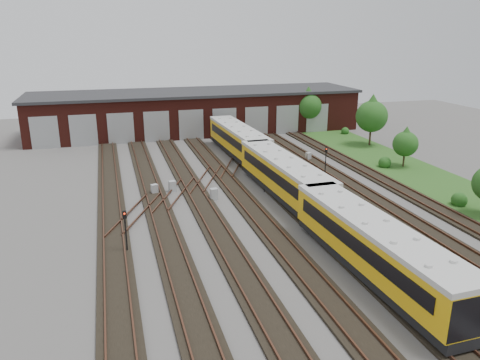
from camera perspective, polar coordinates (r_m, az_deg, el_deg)
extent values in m
plane|color=#4D4A47|center=(38.62, 6.19, -5.64)|extent=(120.00, 120.00, 0.00)
cube|color=black|center=(36.09, -15.10, -7.77)|extent=(2.40, 70.00, 0.18)
cube|color=#543121|center=(36.03, -16.27, -7.62)|extent=(0.10, 70.00, 0.15)
cube|color=#543121|center=(36.02, -13.98, -7.43)|extent=(0.10, 70.00, 0.15)
cube|color=black|center=(36.27, -8.74, -7.20)|extent=(2.40, 70.00, 0.18)
cube|color=#543121|center=(36.14, -9.89, -7.07)|extent=(0.10, 70.00, 0.15)
cube|color=#543121|center=(36.28, -7.62, -6.85)|extent=(0.10, 70.00, 0.15)
cube|color=black|center=(36.89, -2.54, -6.55)|extent=(2.40, 70.00, 0.18)
cube|color=#543121|center=(36.68, -3.64, -6.44)|extent=(0.10, 70.00, 0.15)
cube|color=#543121|center=(36.98, -1.45, -6.20)|extent=(0.10, 70.00, 0.15)
cube|color=black|center=(37.93, 3.38, -5.87)|extent=(2.40, 70.00, 0.18)
cube|color=#543121|center=(37.65, 2.35, -5.76)|extent=(0.10, 70.00, 0.15)
cube|color=#543121|center=(38.09, 4.41, -5.51)|extent=(0.10, 70.00, 0.15)
cube|color=black|center=(39.34, 8.91, -5.17)|extent=(2.40, 70.00, 0.18)
cube|color=#543121|center=(39.00, 7.96, -5.07)|extent=(0.10, 70.00, 0.15)
cube|color=#543121|center=(39.57, 9.87, -4.82)|extent=(0.10, 70.00, 0.15)
cube|color=black|center=(41.10, 14.00, -4.48)|extent=(2.40, 70.00, 0.18)
cube|color=#543121|center=(40.70, 13.14, -4.39)|extent=(0.10, 70.00, 0.15)
cube|color=#543121|center=(41.39, 14.89, -4.15)|extent=(0.10, 70.00, 0.15)
cube|color=black|center=(43.16, 18.64, -3.82)|extent=(2.40, 70.00, 0.18)
cube|color=#543121|center=(42.71, 17.86, -3.73)|extent=(0.10, 70.00, 0.15)
cube|color=#543121|center=(43.50, 19.44, -3.51)|extent=(0.10, 70.00, 0.15)
cube|color=black|center=(45.47, 22.82, -3.21)|extent=(2.40, 70.00, 0.18)
cube|color=#543121|center=(44.99, 22.12, -3.12)|extent=(0.10, 70.00, 0.15)
cube|color=#543121|center=(45.86, 23.55, -2.91)|extent=(0.10, 70.00, 0.15)
cube|color=#543121|center=(45.66, -7.93, -1.63)|extent=(5.40, 9.62, 0.15)
cube|color=#543121|center=(50.04, -4.06, 0.23)|extent=(5.40, 9.62, 0.15)
cube|color=#543121|center=(54.66, -0.84, 1.78)|extent=(5.40, 9.62, 0.15)
cube|color=#543121|center=(41.58, -12.59, -3.86)|extent=(5.40, 9.62, 0.15)
cube|color=#543121|center=(59.46, 1.88, 3.09)|extent=(5.40, 9.62, 0.15)
cube|color=#4C1913|center=(75.04, -5.29, 8.23)|extent=(50.00, 12.00, 6.00)
cube|color=#2B2B2D|center=(74.59, -5.35, 10.61)|extent=(51.00, 12.50, 0.40)
cube|color=#949899|center=(68.51, -22.72, 5.35)|extent=(3.60, 0.12, 4.40)
cube|color=#949899|center=(68.08, -18.53, 5.73)|extent=(3.60, 0.12, 4.40)
cube|color=#949899|center=(68.02, -14.32, 6.09)|extent=(3.60, 0.12, 4.40)
cube|color=#949899|center=(68.33, -10.11, 6.42)|extent=(3.60, 0.12, 4.40)
cube|color=#949899|center=(69.00, -5.96, 6.70)|extent=(3.60, 0.12, 4.40)
cube|color=#949899|center=(70.01, -1.90, 6.95)|extent=(3.60, 0.12, 4.40)
cube|color=#949899|center=(71.37, 2.03, 7.15)|extent=(3.60, 0.12, 4.40)
cube|color=#949899|center=(73.04, 5.79, 7.32)|extent=(3.60, 0.12, 4.40)
cube|color=#949899|center=(75.01, 9.38, 7.44)|extent=(3.60, 0.12, 4.40)
cube|color=#22511B|center=(55.92, 20.60, 0.75)|extent=(8.00, 55.00, 0.05)
cube|color=black|center=(31.94, 15.79, -10.16)|extent=(3.12, 16.82, 0.67)
cube|color=yellow|center=(31.25, 16.03, -7.62)|extent=(3.45, 16.83, 2.46)
cube|color=silver|center=(30.70, 16.25, -5.27)|extent=(3.57, 16.83, 0.33)
cube|color=black|center=(30.39, 13.73, -7.60)|extent=(0.56, 14.73, 0.95)
cube|color=black|center=(31.94, 18.29, -6.73)|extent=(0.56, 14.73, 0.95)
cube|color=black|center=(45.11, 5.29, -1.23)|extent=(3.12, 16.82, 0.67)
cube|color=yellow|center=(44.63, 5.35, 0.67)|extent=(3.45, 16.83, 2.46)
cube|color=silver|center=(44.24, 5.40, 2.40)|extent=(3.57, 16.83, 0.33)
cube|color=black|center=(44.01, 3.59, 0.85)|extent=(0.56, 14.73, 0.95)
cube|color=black|center=(45.13, 7.08, 1.18)|extent=(0.56, 14.73, 0.95)
cube|color=black|center=(59.68, -0.23, 3.56)|extent=(3.12, 16.82, 0.67)
cube|color=yellow|center=(59.32, -0.23, 5.02)|extent=(3.45, 16.83, 2.46)
cube|color=silver|center=(59.03, -0.23, 6.34)|extent=(3.57, 16.83, 0.33)
cube|color=black|center=(58.84, -1.60, 5.19)|extent=(0.56, 14.73, 0.95)
cube|color=black|center=(59.71, 1.12, 5.38)|extent=(0.56, 14.73, 0.95)
cylinder|color=black|center=(34.56, -13.72, -6.58)|extent=(0.11, 0.11, 2.64)
cube|color=black|center=(33.95, -13.91, -4.12)|extent=(0.29, 0.18, 0.56)
sphere|color=#F92C0D|center=(33.81, -13.92, -4.01)|extent=(0.13, 0.13, 0.13)
cylinder|color=black|center=(50.62, 2.09, 1.70)|extent=(0.10, 0.10, 2.60)
cube|color=black|center=(50.22, 2.11, 3.40)|extent=(0.28, 0.23, 0.49)
sphere|color=#F92C0D|center=(50.10, 2.15, 3.48)|extent=(0.12, 0.12, 0.12)
cylinder|color=black|center=(46.04, 3.01, 0.10)|extent=(0.09, 0.09, 2.67)
cube|color=black|center=(45.59, 3.05, 1.99)|extent=(0.25, 0.16, 0.47)
sphere|color=#F92C0D|center=(45.48, 3.09, 2.07)|extent=(0.11, 0.11, 0.11)
cylinder|color=black|center=(51.91, 10.37, 1.90)|extent=(0.11, 0.11, 2.73)
cube|color=black|center=(51.50, 10.47, 3.64)|extent=(0.30, 0.24, 0.53)
sphere|color=#F92C0D|center=(51.38, 10.53, 3.72)|extent=(0.13, 0.13, 0.13)
cube|color=#A7AAAC|center=(46.40, -10.39, -1.12)|extent=(0.71, 0.64, 1.00)
cube|color=#A7AAAC|center=(46.86, -8.25, -0.76)|extent=(0.78, 0.71, 1.10)
cube|color=#A7AAAC|center=(44.17, -3.19, -1.74)|extent=(0.72, 0.62, 1.12)
cube|color=#A7AAAC|center=(58.31, 8.33, 2.85)|extent=(0.70, 0.63, 0.98)
cube|color=#A7AAAC|center=(54.43, 4.59, 1.88)|extent=(0.63, 0.56, 0.92)
cylinder|color=#352717|center=(75.63, 8.18, 6.74)|extent=(0.27, 0.27, 2.20)
sphere|color=#1A4914|center=(75.14, 8.28, 8.94)|extent=(4.29, 4.29, 4.29)
cone|color=#1A4914|center=(74.92, 8.33, 10.09)|extent=(3.67, 3.67, 3.06)
cylinder|color=#352717|center=(58.16, 19.32, 2.26)|extent=(0.21, 0.21, 1.50)
sphere|color=#1A4914|center=(57.70, 19.52, 4.17)|extent=(2.92, 2.92, 2.92)
cone|color=#1A4914|center=(57.48, 19.62, 5.18)|extent=(2.50, 2.50, 2.09)
cylinder|color=#352717|center=(67.82, 15.56, 5.02)|extent=(0.27, 0.27, 2.22)
sphere|color=#1A4914|center=(67.26, 15.77, 7.48)|extent=(4.32, 4.32, 4.32)
cone|color=#1A4914|center=(67.02, 15.88, 8.77)|extent=(3.70, 3.70, 3.09)
sphere|color=#1A4914|center=(47.14, 25.19, -1.99)|extent=(1.43, 1.43, 1.43)
sphere|color=#1A4914|center=(57.28, 17.25, 2.21)|extent=(1.46, 1.46, 1.46)
sphere|color=#1A4914|center=(74.71, 12.70, 5.97)|extent=(1.23, 1.23, 1.23)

